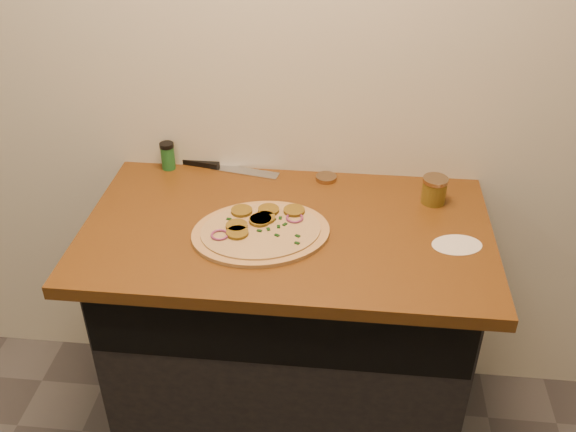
# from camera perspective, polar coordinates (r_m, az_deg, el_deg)

# --- Properties ---
(cabinet) EXTENTS (1.10, 0.60, 0.86)m
(cabinet) POSITION_cam_1_polar(r_m,az_deg,el_deg) (2.21, 0.01, -10.50)
(cabinet) COLOR black
(cabinet) RESTS_ON ground
(countertop) EXTENTS (1.20, 0.70, 0.04)m
(countertop) POSITION_cam_1_polar(r_m,az_deg,el_deg) (1.90, -0.08, -1.33)
(countertop) COLOR brown
(countertop) RESTS_ON cabinet
(pizza) EXTENTS (0.49, 0.49, 0.03)m
(pizza) POSITION_cam_1_polar(r_m,az_deg,el_deg) (1.85, -2.45, -1.29)
(pizza) COLOR tan
(pizza) RESTS_ON countertop
(chefs_knife) EXTENTS (0.34, 0.10, 0.02)m
(chefs_knife) POSITION_cam_1_polar(r_m,az_deg,el_deg) (2.19, -5.92, 4.35)
(chefs_knife) COLOR #B7BAC1
(chefs_knife) RESTS_ON countertop
(mason_jar_lid) EXTENTS (0.08, 0.08, 0.01)m
(mason_jar_lid) POSITION_cam_1_polar(r_m,az_deg,el_deg) (2.12, 3.41, 3.41)
(mason_jar_lid) COLOR #937655
(mason_jar_lid) RESTS_ON countertop
(salsa_jar) EXTENTS (0.08, 0.08, 0.09)m
(salsa_jar) POSITION_cam_1_polar(r_m,az_deg,el_deg) (2.03, 12.87, 2.27)
(salsa_jar) COLOR maroon
(salsa_jar) RESTS_ON countertop
(spice_shaker) EXTENTS (0.05, 0.05, 0.09)m
(spice_shaker) POSITION_cam_1_polar(r_m,az_deg,el_deg) (2.20, -10.64, 5.28)
(spice_shaker) COLOR #1F6229
(spice_shaker) RESTS_ON countertop
(flour_spill) EXTENTS (0.17, 0.17, 0.00)m
(flour_spill) POSITION_cam_1_polar(r_m,az_deg,el_deg) (1.87, 14.78, -2.50)
(flour_spill) COLOR silver
(flour_spill) RESTS_ON countertop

